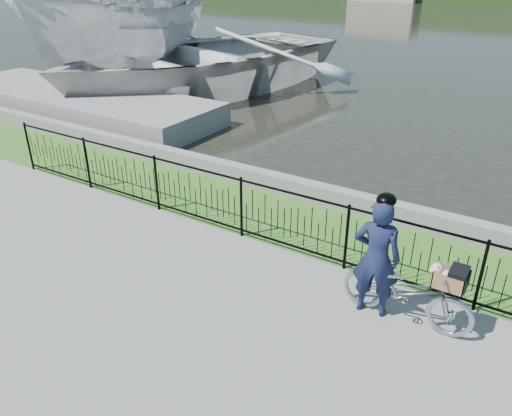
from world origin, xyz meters
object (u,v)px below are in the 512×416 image
Objects in this scene: bicycle_rig at (408,291)px; boat_far at (198,58)px; cyclist at (377,256)px; dock at (78,102)px; boat_near at (125,31)px.

boat_far reaches higher than bicycle_rig.
bicycle_rig is 0.99× the size of cyclist.
boat_near is (-1.53, 3.86, 1.69)m from dock.
bicycle_rig is (12.22, -4.65, 0.14)m from dock.
cyclist is 0.13× the size of boat_far.
boat_far is (2.99, 0.62, -0.81)m from boat_near.
boat_near reaches higher than cyclist.
cyclist is 13.80m from boat_far.
dock is 0.74× the size of boat_far.
bicycle_rig is 0.17× the size of boat_near.
boat_far is at bearing 139.69° from bicycle_rig.
boat_near is at bearing 111.65° from dock.
bicycle_rig is at bearing -31.75° from boat_near.
boat_far reaches higher than cyclist.
cyclist reaches higher than dock.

